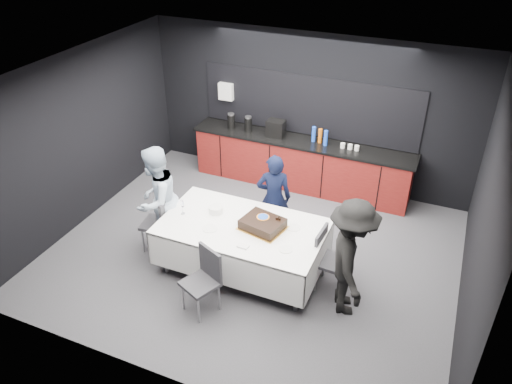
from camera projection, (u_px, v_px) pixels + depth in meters
ground at (253, 252)px, 7.74m from camera, size 6.00×6.00×0.00m
room_shell at (253, 145)px, 6.75m from camera, size 6.04×5.04×2.82m
kitchenette at (300, 159)px, 9.19m from camera, size 4.10×0.64×2.05m
party_table at (242, 233)px, 7.08m from camera, size 2.32×1.32×0.78m
cake_assembly at (263, 224)px, 6.92m from camera, size 0.68×0.59×0.18m
plate_stack at (216, 209)px, 7.27m from camera, size 0.21×0.21×0.10m
loose_plate_near at (210, 228)px, 6.95m from camera, size 0.21×0.21×0.01m
loose_plate_right_a at (294, 227)px, 6.96m from camera, size 0.20×0.20×0.01m
loose_plate_right_b at (286, 249)px, 6.55m from camera, size 0.19×0.19×0.01m
loose_plate_far at (262, 215)px, 7.23m from camera, size 0.22×0.22×0.01m
fork_pile at (243, 246)px, 6.59m from camera, size 0.16×0.11×0.02m
champagne_flute at (182, 205)px, 7.18m from camera, size 0.06×0.06×0.22m
chair_left at (161, 220)px, 7.56m from camera, size 0.48×0.48×0.92m
chair_right at (328, 255)px, 6.84m from camera, size 0.45×0.45×0.92m
chair_near at (204, 276)px, 6.48m from camera, size 0.55×0.55×0.92m
person_center at (274, 198)px, 7.70m from camera, size 0.63×0.52×1.48m
person_left at (157, 200)px, 7.46m from camera, size 0.66×0.84×1.70m
person_right at (351, 258)px, 6.31m from camera, size 0.96×1.23×1.68m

